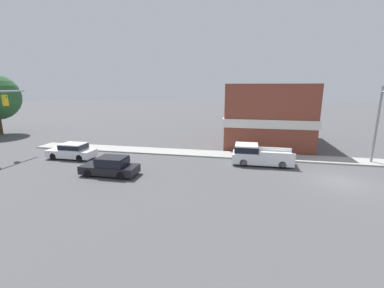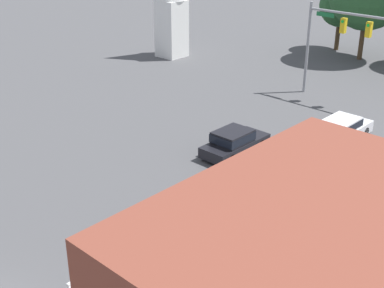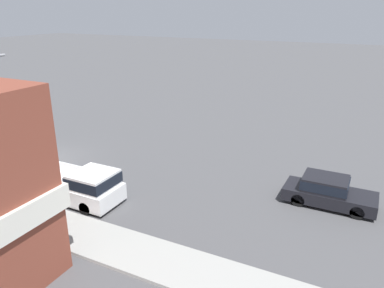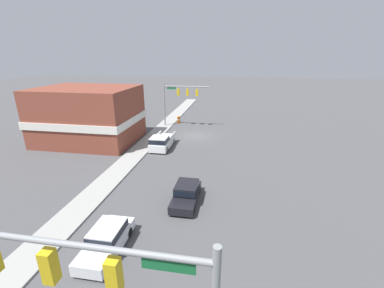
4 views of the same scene
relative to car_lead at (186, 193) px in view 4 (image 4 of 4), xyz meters
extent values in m
plane|color=#4C4C4F|center=(2.04, -17.20, -0.77)|extent=(200.00, 200.00, 0.00)
cube|color=#9E9E99|center=(7.74, -17.20, -0.70)|extent=(2.40, 60.00, 0.14)
cylinder|color=gray|center=(7.68, -21.56, 2.67)|extent=(0.22, 0.22, 6.88)
cylinder|color=gray|center=(4.15, -21.56, 5.61)|extent=(7.06, 0.18, 0.18)
cube|color=gold|center=(5.41, -21.56, 4.74)|extent=(0.36, 0.36, 1.05)
sphere|color=green|center=(5.41, -21.76, 5.06)|extent=(0.22, 0.22, 0.22)
cube|color=gold|center=(3.95, -21.56, 4.74)|extent=(0.36, 0.36, 1.05)
sphere|color=green|center=(3.95, -21.76, 5.06)|extent=(0.22, 0.22, 0.22)
cube|color=gold|center=(2.48, -21.56, 4.74)|extent=(0.36, 0.36, 1.05)
sphere|color=green|center=(2.48, -21.76, 5.06)|extent=(0.22, 0.22, 0.22)
cube|color=#196B38|center=(6.48, -21.56, 5.32)|extent=(1.40, 0.04, 0.30)
cylinder|color=gray|center=(1.22, 12.57, 5.60)|extent=(8.86, 0.18, 0.18)
cube|color=gold|center=(-0.50, 12.57, 4.74)|extent=(0.36, 0.36, 1.05)
sphere|color=green|center=(-0.50, 12.37, 5.05)|extent=(0.22, 0.22, 0.22)
cube|color=gold|center=(1.42, 12.57, 4.74)|extent=(0.36, 0.36, 1.05)
sphere|color=green|center=(1.42, 12.37, 5.05)|extent=(0.22, 0.22, 0.22)
cube|color=#196B38|center=(-2.01, 12.57, 5.31)|extent=(1.40, 0.04, 0.30)
cylinder|color=black|center=(-0.80, 1.49, -0.44)|extent=(0.22, 0.66, 0.66)
cylinder|color=black|center=(0.80, 1.49, -0.44)|extent=(0.22, 0.66, 0.66)
cylinder|color=black|center=(-0.80, -1.26, -0.44)|extent=(0.22, 0.66, 0.66)
cylinder|color=black|center=(0.80, -1.26, -0.44)|extent=(0.22, 0.66, 0.66)
cube|color=black|center=(0.00, 0.12, -0.28)|extent=(1.81, 4.43, 0.63)
cube|color=black|center=(0.00, -0.15, 0.37)|extent=(1.67, 2.13, 0.68)
cube|color=black|center=(0.00, -0.15, 0.37)|extent=(1.69, 2.21, 0.48)
cylinder|color=black|center=(2.83, 7.53, -0.44)|extent=(0.22, 0.66, 0.66)
cylinder|color=black|center=(4.40, 7.53, -0.44)|extent=(0.22, 0.66, 0.66)
cylinder|color=black|center=(2.83, 4.75, -0.44)|extent=(0.22, 0.66, 0.66)
cylinder|color=black|center=(4.40, 4.75, -0.44)|extent=(0.22, 0.66, 0.66)
cube|color=silver|center=(3.62, 6.14, -0.24)|extent=(1.79, 4.49, 0.70)
cube|color=silver|center=(3.62, 5.87, 0.42)|extent=(1.64, 2.16, 0.62)
cube|color=black|center=(3.62, 5.87, 0.42)|extent=(1.66, 2.24, 0.43)
cylinder|color=black|center=(4.36, -10.20, -0.44)|extent=(0.22, 0.66, 0.66)
cylinder|color=black|center=(6.23, -10.20, -0.44)|extent=(0.22, 0.66, 0.66)
cylinder|color=black|center=(4.36, -13.43, -0.44)|extent=(0.22, 0.66, 0.66)
cylinder|color=black|center=(6.23, -13.43, -0.44)|extent=(0.22, 0.66, 0.66)
cube|color=white|center=(5.29, -11.81, -0.17)|extent=(2.08, 5.21, 0.85)
cube|color=white|center=(5.29, -10.40, 0.64)|extent=(1.98, 1.98, 0.75)
cube|color=black|center=(5.29, -10.40, 0.64)|extent=(2.00, 2.06, 0.53)
cube|color=white|center=(4.31, -12.95, 0.43)|extent=(0.12, 2.93, 0.35)
cube|color=white|center=(6.28, -12.95, 0.43)|extent=(0.12, 2.93, 0.35)
cylinder|color=orange|center=(5.94, -23.88, -0.23)|extent=(0.54, 0.54, 1.09)
cylinder|color=white|center=(5.94, -23.88, -0.18)|extent=(0.55, 0.55, 0.20)
cube|color=brown|center=(15.46, -12.70, 2.78)|extent=(12.04, 9.35, 7.10)
cube|color=silver|center=(15.46, -12.70, 2.28)|extent=(12.34, 9.65, 0.90)
camera|label=1|loc=(-17.53, -10.10, 6.11)|focal=24.00mm
camera|label=2|loc=(17.54, -22.24, 12.52)|focal=50.00mm
camera|label=3|loc=(18.05, 1.48, 8.58)|focal=35.00mm
camera|label=4|loc=(-3.45, 17.41, 10.33)|focal=24.00mm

